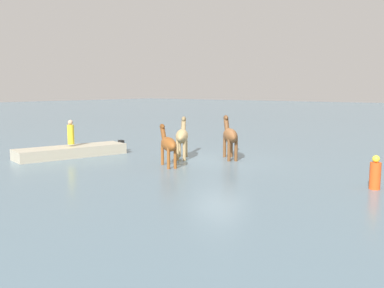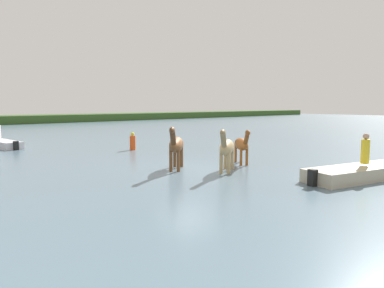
{
  "view_description": "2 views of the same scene",
  "coord_description": "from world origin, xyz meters",
  "px_view_note": "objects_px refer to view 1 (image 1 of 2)",
  "views": [
    {
      "loc": [
        16.52,
        11.38,
        3.34
      ],
      "look_at": [
        0.82,
        -0.93,
        0.74
      ],
      "focal_mm": 40.38,
      "sensor_mm": 36.0,
      "label": 1
    },
    {
      "loc": [
        -10.57,
        -12.14,
        2.93
      ],
      "look_at": [
        0.7,
        0.61,
        1.04
      ],
      "focal_mm": 33.76,
      "sensor_mm": 36.0,
      "label": 2
    }
  ],
  "objects_px": {
    "horse_dark_mare": "(168,144)",
    "buoy_channel_marker": "(375,174)",
    "horse_lead": "(230,136)",
    "horse_gray_outer": "(182,136)",
    "boat_skiff_near": "(72,153)",
    "person_spotter_bow": "(71,133)"
  },
  "relations": [
    {
      "from": "horse_dark_mare",
      "to": "buoy_channel_marker",
      "type": "bearing_deg",
      "value": -138.2
    },
    {
      "from": "horse_lead",
      "to": "buoy_channel_marker",
      "type": "bearing_deg",
      "value": -150.76
    },
    {
      "from": "horse_gray_outer",
      "to": "buoy_channel_marker",
      "type": "bearing_deg",
      "value": -131.03
    },
    {
      "from": "horse_lead",
      "to": "boat_skiff_near",
      "type": "bearing_deg",
      "value": 79.94
    },
    {
      "from": "person_spotter_bow",
      "to": "horse_gray_outer",
      "type": "bearing_deg",
      "value": 122.58
    },
    {
      "from": "horse_dark_mare",
      "to": "horse_gray_outer",
      "type": "bearing_deg",
      "value": -31.73
    },
    {
      "from": "boat_skiff_near",
      "to": "person_spotter_bow",
      "type": "xyz_separation_m",
      "value": [
        -0.01,
        -0.03,
        0.98
      ]
    },
    {
      "from": "horse_gray_outer",
      "to": "buoy_channel_marker",
      "type": "xyz_separation_m",
      "value": [
        0.97,
        9.08,
        -0.55
      ]
    },
    {
      "from": "horse_lead",
      "to": "buoy_channel_marker",
      "type": "xyz_separation_m",
      "value": [
        2.26,
        7.21,
        -0.59
      ]
    },
    {
      "from": "horse_gray_outer",
      "to": "horse_dark_mare",
      "type": "relative_size",
      "value": 1.1
    },
    {
      "from": "horse_lead",
      "to": "person_spotter_bow",
      "type": "relative_size",
      "value": 1.8
    },
    {
      "from": "person_spotter_bow",
      "to": "buoy_channel_marker",
      "type": "height_order",
      "value": "person_spotter_bow"
    },
    {
      "from": "horse_dark_mare",
      "to": "buoy_channel_marker",
      "type": "height_order",
      "value": "horse_dark_mare"
    },
    {
      "from": "buoy_channel_marker",
      "to": "horse_dark_mare",
      "type": "bearing_deg",
      "value": -82.57
    },
    {
      "from": "buoy_channel_marker",
      "to": "horse_gray_outer",
      "type": "bearing_deg",
      "value": -96.1
    },
    {
      "from": "boat_skiff_near",
      "to": "buoy_channel_marker",
      "type": "relative_size",
      "value": 4.91
    },
    {
      "from": "horse_gray_outer",
      "to": "buoy_channel_marker",
      "type": "relative_size",
      "value": 1.98
    },
    {
      "from": "buoy_channel_marker",
      "to": "horse_lead",
      "type": "bearing_deg",
      "value": -107.39
    },
    {
      "from": "horse_gray_outer",
      "to": "buoy_channel_marker",
      "type": "distance_m",
      "value": 9.15
    },
    {
      "from": "boat_skiff_near",
      "to": "horse_lead",
      "type": "bearing_deg",
      "value": 137.15
    },
    {
      "from": "horse_dark_mare",
      "to": "boat_skiff_near",
      "type": "xyz_separation_m",
      "value": [
        0.92,
        -5.48,
        -0.78
      ]
    },
    {
      "from": "horse_lead",
      "to": "buoy_channel_marker",
      "type": "relative_size",
      "value": 1.88
    }
  ]
}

